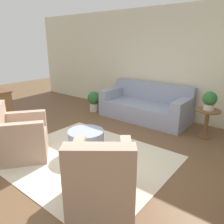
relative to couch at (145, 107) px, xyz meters
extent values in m
plane|color=brown|center=(0.27, -2.48, -0.32)|extent=(16.00, 16.00, 0.00)
cube|color=beige|center=(0.27, 0.56, 1.08)|extent=(9.95, 0.12, 2.80)
cube|color=beige|center=(0.27, -2.48, -0.32)|extent=(2.79, 2.34, 0.01)
cube|color=#8E99B2|center=(0.00, -0.06, -0.11)|extent=(2.28, 0.98, 0.43)
cube|color=#8E99B2|center=(0.00, 0.33, 0.35)|extent=(2.28, 0.20, 0.48)
cube|color=#8E99B2|center=(-1.02, -0.08, 0.24)|extent=(0.24, 0.94, 0.26)
cube|color=#8E99B2|center=(1.02, -0.08, 0.24)|extent=(0.24, 0.94, 0.26)
cube|color=brown|center=(0.00, -0.52, -0.29)|extent=(2.05, 0.05, 0.06)
cube|color=tan|center=(-0.67, -3.12, -0.09)|extent=(1.13, 1.15, 0.45)
cube|color=tan|center=(-0.41, -3.30, 0.28)|extent=(0.63, 0.75, 0.28)
cube|color=tan|center=(-0.90, -2.92, 0.28)|extent=(0.63, 0.75, 0.28)
cube|color=brown|center=(-0.42, -2.80, -0.28)|extent=(0.56, 0.45, 0.06)
cube|color=tan|center=(1.20, -3.12, -0.09)|extent=(1.13, 1.15, 0.45)
cube|color=tan|center=(1.41, -3.39, 0.39)|extent=(0.71, 0.62, 0.50)
cube|color=tan|center=(1.43, -2.92, 0.28)|extent=(0.63, 0.75, 0.28)
cube|color=tan|center=(0.95, -3.30, 0.28)|extent=(0.63, 0.75, 0.28)
cube|color=brown|center=(0.95, -2.80, -0.28)|extent=(0.56, 0.45, 0.06)
cylinder|color=#8E99B2|center=(0.12, -2.31, -0.04)|extent=(0.65, 0.65, 0.30)
cylinder|color=brown|center=(-0.08, -2.50, -0.25)|extent=(0.05, 0.05, 0.12)
cylinder|color=brown|center=(0.31, -2.50, -0.25)|extent=(0.05, 0.05, 0.12)
cylinder|color=brown|center=(-0.08, -2.11, -0.25)|extent=(0.05, 0.05, 0.12)
cylinder|color=brown|center=(0.31, -2.11, -0.25)|extent=(0.05, 0.05, 0.12)
cylinder|color=brown|center=(1.61, -0.25, 0.27)|extent=(0.50, 0.50, 0.03)
cylinder|color=brown|center=(1.61, -0.25, -0.03)|extent=(0.08, 0.08, 0.58)
cylinder|color=brown|center=(1.61, -0.25, -0.31)|extent=(0.28, 0.28, 0.03)
cylinder|color=beige|center=(1.61, -0.25, 0.35)|extent=(0.21, 0.21, 0.12)
sphere|color=#2D6B33|center=(1.61, -0.25, 0.53)|extent=(0.29, 0.29, 0.29)
cylinder|color=beige|center=(-1.50, -0.35, -0.21)|extent=(0.27, 0.27, 0.23)
sphere|color=#2D6B33|center=(-1.50, -0.35, 0.07)|extent=(0.38, 0.38, 0.38)
camera|label=1|loc=(2.72, -4.83, 1.63)|focal=35.00mm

